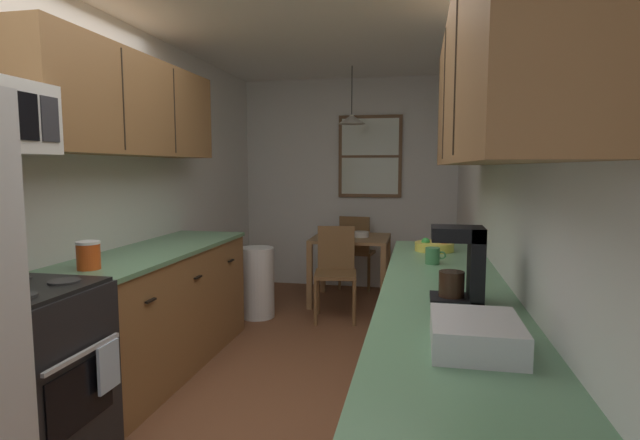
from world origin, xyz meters
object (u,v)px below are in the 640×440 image
object	(u,v)px
fruit_bowl	(434,246)
dining_chair_near	(336,268)
dining_chair_far	(357,248)
dining_table	(351,248)
mug_by_coffeemaker	(433,256)
trash_bin	(257,282)
coffee_maker	(464,263)
dish_rack	(476,334)
stove_range	(22,380)
table_serving_bowl	(361,234)
storage_canister	(88,255)

from	to	relation	value
fruit_bowl	dining_chair_near	bearing A→B (deg)	126.99
fruit_bowl	dining_chair_far	bearing A→B (deg)	109.42
dining_table	fruit_bowl	distance (m)	2.01
dining_chair_far	mug_by_coffeemaker	bearing A→B (deg)	-74.07
dining_chair_far	trash_bin	world-z (taller)	dining_chair_far
dining_chair_near	mug_by_coffeemaker	size ratio (longest dim) A/B	7.27
coffee_maker	mug_by_coffeemaker	bearing A→B (deg)	97.30
dining_chair_near	dish_rack	world-z (taller)	dish_rack
coffee_maker	mug_by_coffeemaker	size ratio (longest dim) A/B	2.67
fruit_bowl	mug_by_coffeemaker	bearing A→B (deg)	-92.63
dining_table	coffee_maker	world-z (taller)	coffee_maker
stove_range	mug_by_coffeemaker	bearing A→B (deg)	29.26
coffee_maker	dish_rack	distance (m)	0.58
dish_rack	fruit_bowl	bearing A→B (deg)	92.32
table_serving_bowl	dining_table	bearing A→B (deg)	-178.35
coffee_maker	fruit_bowl	xyz separation A→B (m)	(-0.09, 1.34, -0.14)
dining_chair_near	trash_bin	xyz separation A→B (m)	(-0.77, -0.13, -0.15)
trash_bin	table_serving_bowl	size ratio (longest dim) A/B	4.15
dish_rack	trash_bin	bearing A→B (deg)	120.40
storage_canister	fruit_bowl	xyz separation A→B (m)	(1.97, 1.04, -0.05)
stove_range	mug_by_coffeemaker	world-z (taller)	stove_range
storage_canister	mug_by_coffeemaker	distance (m)	2.02
coffee_maker	dish_rack	bearing A→B (deg)	-90.96
stove_range	storage_canister	size ratio (longest dim) A/B	6.75
stove_range	mug_by_coffeemaker	xyz separation A→B (m)	(1.94, 1.09, 0.48)
table_serving_bowl	dish_rack	bearing A→B (deg)	-77.81
dining_chair_far	table_serving_bowl	distance (m)	0.66
dining_table	mug_by_coffeemaker	xyz separation A→B (m)	(0.81, -2.28, 0.35)
stove_range	fruit_bowl	size ratio (longest dim) A/B	4.09
dining_table	fruit_bowl	world-z (taller)	fruit_bowl
trash_bin	storage_canister	world-z (taller)	storage_canister
stove_range	coffee_maker	xyz separation A→B (m)	(2.05, 0.24, 0.60)
stove_range	dish_rack	xyz separation A→B (m)	(2.04, -0.34, 0.48)
dining_table	dish_rack	size ratio (longest dim) A/B	2.42
dining_table	coffee_maker	distance (m)	3.30
mug_by_coffeemaker	dish_rack	bearing A→B (deg)	-86.00
dining_chair_near	storage_canister	bearing A→B (deg)	-115.51
stove_range	fruit_bowl	xyz separation A→B (m)	(1.96, 1.57, 0.46)
mug_by_coffeemaker	dining_chair_far	bearing A→B (deg)	105.93
coffee_maker	dish_rack	world-z (taller)	coffee_maker
dining_chair_far	mug_by_coffeemaker	xyz separation A→B (m)	(0.82, -2.88, 0.45)
mug_by_coffeemaker	dining_chair_near	bearing A→B (deg)	117.62
dining_table	mug_by_coffeemaker	distance (m)	2.45
stove_range	dining_chair_far	bearing A→B (deg)	74.28
dining_chair_near	stove_range	bearing A→B (deg)	-110.96
dining_chair_near	table_serving_bowl	bearing A→B (deg)	73.53
mug_by_coffeemaker	trash_bin	bearing A→B (deg)	136.69
dining_table	storage_canister	bearing A→B (deg)	-111.78
storage_canister	table_serving_bowl	size ratio (longest dim) A/B	0.97
fruit_bowl	table_serving_bowl	xyz separation A→B (m)	(-0.72, 1.80, -0.18)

